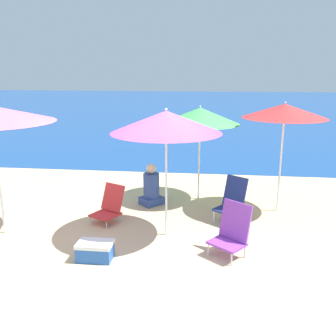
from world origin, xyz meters
name	(u,v)px	position (x,y,z in m)	size (l,w,h in m)	color
ground_plane	(156,247)	(0.00, 0.00, 0.00)	(60.00, 60.00, 0.00)	#D1BA89
sea_water	(202,106)	(0.00, 24.53, 0.00)	(60.00, 40.00, 0.01)	#19478C
beach_umbrella_green	(200,116)	(0.58, 2.47, 1.85)	(1.69, 1.69, 2.06)	white
beach_umbrella_purple	(166,122)	(0.10, 0.51, 1.98)	(1.83, 1.83, 2.20)	white
beach_umbrella_red	(285,111)	(2.22, 1.92, 2.03)	(1.62, 1.62, 2.21)	white
beach_chair_navy	(232,200)	(1.26, 1.26, 0.43)	(0.67, 0.68, 0.85)	silver
beach_chair_purple	(232,230)	(1.19, -0.08, 0.40)	(0.70, 0.69, 0.83)	silver
beach_chair_red	(109,206)	(-1.04, 0.99, 0.31)	(0.66, 0.70, 0.69)	silver
person_seated_near	(151,188)	(-0.40, 1.99, 0.36)	(0.57, 0.57, 0.89)	#334C8C
cooler_box	(95,251)	(-0.86, -0.49, 0.14)	(0.53, 0.35, 0.28)	#2859B2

